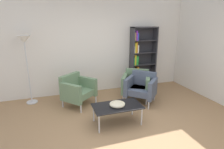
% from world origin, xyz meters
% --- Properties ---
extents(ground_plane, '(8.32, 8.32, 0.00)m').
position_xyz_m(ground_plane, '(0.00, 0.00, 0.00)').
color(ground_plane, '#9E7751').
extents(plaster_back_panel, '(6.40, 0.12, 2.90)m').
position_xyz_m(plaster_back_panel, '(0.00, 2.46, 1.45)').
color(plaster_back_panel, silver).
rests_on(plaster_back_panel, ground_plane).
extents(bookshelf_tall, '(0.80, 0.30, 1.90)m').
position_xyz_m(bookshelf_tall, '(1.39, 2.25, 0.93)').
color(bookshelf_tall, '#333338').
rests_on(bookshelf_tall, ground_plane).
extents(coffee_table_low, '(1.00, 0.56, 0.40)m').
position_xyz_m(coffee_table_low, '(-0.04, 0.43, 0.37)').
color(coffee_table_low, black).
rests_on(coffee_table_low, ground_plane).
extents(decorative_bowl, '(0.32, 0.32, 0.05)m').
position_xyz_m(decorative_bowl, '(-0.04, 0.43, 0.43)').
color(decorative_bowl, beige).
rests_on(decorative_bowl, coffee_table_low).
extents(armchair_spare_guest, '(0.95, 0.95, 0.78)m').
position_xyz_m(armchair_spare_guest, '(0.93, 1.24, 0.41)').
color(armchair_spare_guest, '#4C566B').
rests_on(armchair_spare_guest, ground_plane).
extents(armchair_corner_red, '(0.95, 0.94, 0.78)m').
position_xyz_m(armchair_corner_red, '(-0.69, 1.58, 0.41)').
color(armchair_corner_red, slate).
rests_on(armchair_corner_red, ground_plane).
extents(armchair_by_bookshelf, '(0.94, 0.91, 0.78)m').
position_xyz_m(armchair_by_bookshelf, '(0.90, 1.49, 0.41)').
color(armchair_by_bookshelf, slate).
rests_on(armchair_by_bookshelf, ground_plane).
extents(floor_lamp_torchiere, '(0.32, 0.32, 1.74)m').
position_xyz_m(floor_lamp_torchiere, '(-1.82, 2.09, 1.45)').
color(floor_lamp_torchiere, silver).
rests_on(floor_lamp_torchiere, ground_plane).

